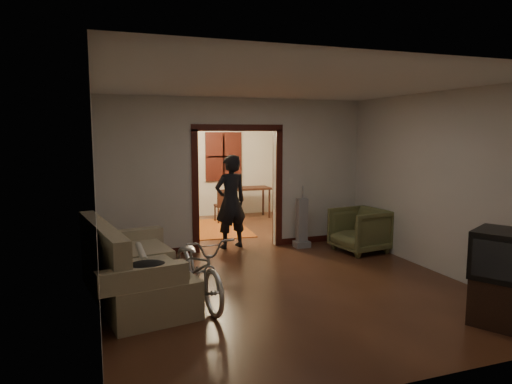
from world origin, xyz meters
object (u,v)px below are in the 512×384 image
locker (145,183)px  desk (249,203)px  person (231,202)px  sofa (135,260)px  armchair (360,230)px  bicycle (198,267)px

locker → desk: bearing=-3.2°
desk → locker: bearing=-161.8°
desk → person: bearing=-95.8°
person → desk: size_ratio=1.70×
sofa → person: 2.92m
desk → sofa: bearing=-103.9°
sofa → desk: size_ratio=2.14×
sofa → desk: bearing=46.7°
person → armchair: bearing=140.9°
armchair → bicycle: bearing=-74.5°
armchair → desk: (-0.82, 3.89, -0.02)m
armchair → person: bearing=-124.8°
sofa → armchair: sofa is taller
person → desk: 3.15m
person → locker: size_ratio=0.89×
armchair → locker: locker is taller
sofa → desk: 5.94m
sofa → desk: sofa is taller
bicycle → armchair: (3.33, 1.46, -0.05)m
locker → sofa: bearing=-99.5°
desk → bicycle: bearing=-95.8°
bicycle → desk: 5.91m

